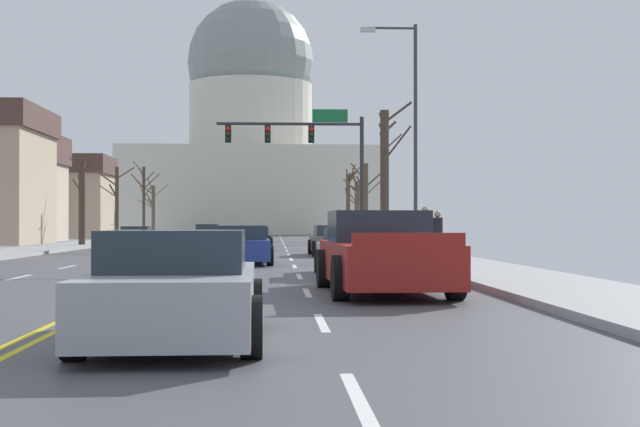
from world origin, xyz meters
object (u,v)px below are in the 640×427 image
street_lamp_right (409,120)px  sedan_near_01 (333,241)px  sedan_near_03 (357,253)px  signal_gantry (311,147)px  sedan_near_05 (176,291)px  pedestrian_01 (438,233)px  sedan_near_02 (241,246)px  pedestrian_00 (425,231)px  sedan_oncoming_01 (207,234)px  sedan_near_00 (252,239)px  sedan_oncoming_00 (136,237)px  bicycle_parked (419,246)px  pickup_truck_near_04 (383,256)px

street_lamp_right → sedan_near_01: (-2.61, 3.80, -4.64)m
sedan_near_01 → sedan_near_03: bearing=-91.4°
signal_gantry → street_lamp_right: 14.66m
sedan_near_05 → pedestrian_01: pedestrian_01 is taller
street_lamp_right → sedan_near_03: street_lamp_right is taller
sedan_near_02 → pedestrian_00: pedestrian_00 is taller
sedan_near_03 → sedan_oncoming_01: 40.01m
sedan_near_00 → sedan_oncoming_00: bearing=132.2°
street_lamp_right → sedan_near_03: bearing=-105.9°
street_lamp_right → sedan_near_03: size_ratio=2.00×
bicycle_parked → sedan_oncoming_01: bearing=108.9°
pickup_truck_near_04 → sedan_oncoming_01: (-6.75, 44.99, -0.12)m
pickup_truck_near_04 → bicycle_parked: size_ratio=3.12×
pickup_truck_near_04 → bicycle_parked: pickup_truck_near_04 is taller
sedan_near_01 → sedan_oncoming_00: sedan_near_01 is taller
street_lamp_right → sedan_oncoming_00: 23.13m
street_lamp_right → pedestrian_01: size_ratio=5.39×
sedan_near_02 → sedan_near_00: bearing=90.0°
sedan_oncoming_01 → sedan_near_01: bearing=-74.3°
signal_gantry → bicycle_parked: bearing=-76.9°
signal_gantry → sedan_oncoming_01: bearing=114.2°
sedan_oncoming_00 → bicycle_parked: 23.15m
pedestrian_00 → bicycle_parked: size_ratio=0.98×
sedan_near_01 → sedan_near_03: size_ratio=1.06×
street_lamp_right → signal_gantry: bearing=102.2°
sedan_oncoming_01 → sedan_near_05: bearing=-86.1°
sedan_near_05 → pedestrian_01: 19.97m
pickup_truck_near_04 → pedestrian_01: size_ratio=3.41×
bicycle_parked → sedan_near_05: bearing=-106.1°
pickup_truck_near_04 → sedan_oncoming_00: bearing=106.3°
street_lamp_right → pickup_truck_near_04: size_ratio=1.58×
street_lamp_right → sedan_near_03: 11.73m
pedestrian_00 → pedestrian_01: (0.65, 1.36, -0.07)m
sedan_near_00 → sedan_near_01: (3.57, -7.16, 0.04)m
sedan_near_03 → sedan_oncoming_01: sedan_oncoming_01 is taller
signal_gantry → sedan_near_00: bearing=-132.5°
signal_gantry → sedan_oncoming_00: size_ratio=1.84×
pedestrian_01 → sedan_oncoming_01: bearing=106.8°
sedan_near_03 → sedan_oncoming_01: bearing=99.7°
sedan_oncoming_00 → bicycle_parked: size_ratio=2.43×
sedan_near_02 → pickup_truck_near_04: bearing=-75.3°
signal_gantry → sedan_near_00: (-3.08, -3.37, -4.88)m
sedan_oncoming_00 → sedan_oncoming_01: (3.32, 10.54, 0.05)m
sedan_oncoming_01 → pedestrian_01: pedestrian_01 is taller
sedan_near_00 → pedestrian_01: (6.49, -15.09, 0.48)m
sedan_near_03 → pickup_truck_near_04: bearing=-90.1°
sedan_near_03 → sedan_near_05: (-3.26, -12.62, 0.00)m
street_lamp_right → sedan_near_05: street_lamp_right is taller
sedan_near_03 → pedestrian_01: size_ratio=2.69×
street_lamp_right → pedestrian_00: 6.86m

